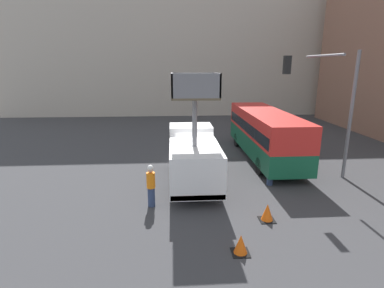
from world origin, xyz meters
name	(u,v)px	position (x,y,z in m)	size (l,w,h in m)	color
ground_plane	(199,180)	(0.00, 0.00, 0.00)	(120.00, 120.00, 0.00)	#38383A
building_backdrop_far	(182,41)	(0.00, 26.61, 9.24)	(44.00, 10.00, 18.48)	#BCB2A3
utility_truck	(193,155)	(-0.35, -0.33, 1.55)	(2.44, 6.15, 5.77)	white
city_bus	(265,131)	(4.72, 3.77, 1.86)	(2.59, 10.13, 3.17)	#145638
traffic_light_pole	(331,95)	(6.85, -0.08, 4.63)	(3.96, 3.71, 6.88)	slate
road_worker_near_truck	(151,186)	(-2.39, -2.94, 0.98)	(0.38, 0.38, 1.94)	navy
road_worker_directing	(271,169)	(3.66, -0.87, 0.89)	(0.38, 0.38, 1.79)	navy
traffic_cone_near_truck	(241,245)	(0.80, -6.65, 0.32)	(0.60, 0.60, 0.68)	black
traffic_cone_mid_road	(267,213)	(2.37, -4.54, 0.34)	(0.63, 0.63, 0.72)	black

